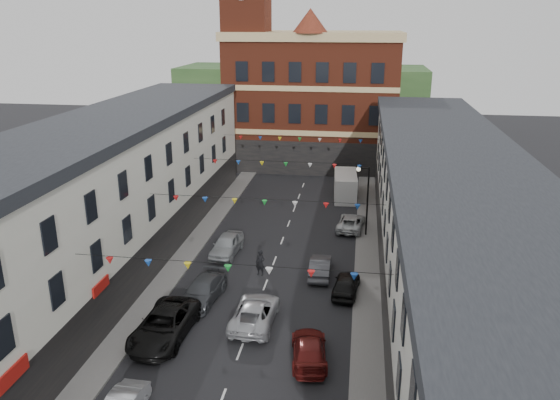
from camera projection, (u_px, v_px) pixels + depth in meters
The scene contains 19 objects.
ground at pixel (254, 315), 33.62m from camera, with size 160.00×160.00×0.00m, color black.
pavement_left at pixel (159, 291), 36.45m from camera, with size 1.80×64.00×0.15m, color #605E5B.
pavement_right at pixel (367, 306), 34.50m from camera, with size 1.80×64.00×0.15m, color #605E5B.
terrace_left at pixel (73, 218), 34.54m from camera, with size 8.40×56.00×10.70m.
terrace_right at pixel (457, 247), 31.37m from camera, with size 8.40×56.00×9.70m.
civic_building at pixel (313, 98), 66.69m from camera, with size 20.60×13.30×18.50m.
clock_tower at pixel (247, 41), 62.84m from camera, with size 5.60×5.60×30.00m.
distant_hill at pixel (302, 97), 90.82m from camera, with size 40.00×14.00×10.00m, color #264721.
street_lamp at pixel (365, 192), 44.61m from camera, with size 1.10×0.36×6.00m.
car_left_c at pixel (164, 325), 30.95m from camera, with size 2.72×5.89×1.64m, color black.
car_left_d at pixel (203, 290), 35.12m from camera, with size 1.99×4.91×1.42m, color #3B3E42.
car_left_e at pixel (227, 245), 42.09m from camera, with size 1.84×4.57×1.56m, color #999DA1.
car_right_c at pixel (309, 349), 28.94m from camera, with size 1.83×4.51×1.31m, color maroon.
car_right_d at pixel (346, 284), 35.98m from camera, with size 1.60×3.97×1.35m, color black.
car_right_e at pixel (320, 267), 38.57m from camera, with size 1.43×4.11×1.35m, color #4C4E54.
car_right_f at pixel (351, 222), 47.12m from camera, with size 2.11×4.58×1.27m, color #BABEC0.
moving_car at pixel (255, 312), 32.46m from camera, with size 2.40×5.21×1.45m, color #ABADB2.
white_van at pixel (345, 186), 55.37m from camera, with size 2.20×5.71×2.53m, color silver.
pedestrian at pixel (260, 263), 38.55m from camera, with size 0.69×0.45×1.89m, color black.
Camera 1 is at (5.99, -29.13, 17.28)m, focal length 35.00 mm.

